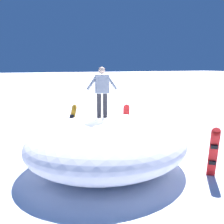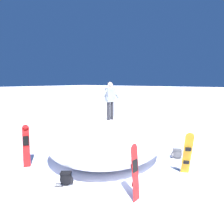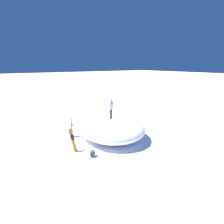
{
  "view_description": "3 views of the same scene",
  "coord_description": "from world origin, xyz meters",
  "px_view_note": "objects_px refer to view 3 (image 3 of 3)",
  "views": [
    {
      "loc": [
        2.76,
        7.54,
        3.35
      ],
      "look_at": [
        -0.29,
        0.55,
        1.93
      ],
      "focal_mm": 40.06,
      "sensor_mm": 36.0,
      "label": 1
    },
    {
      "loc": [
        -6.65,
        -4.76,
        3.34
      ],
      "look_at": [
        -0.6,
        -0.32,
        2.13
      ],
      "focal_mm": 30.59,
      "sensor_mm": 36.0,
      "label": 2
    },
    {
      "loc": [
        9.93,
        -6.54,
        5.74
      ],
      "look_at": [
        0.12,
        0.06,
        2.3
      ],
      "focal_mm": 26.19,
      "sensor_mm": 36.0,
      "label": 3
    }
  ],
  "objects_px": {
    "snowboard_secondary_upright": "(73,140)",
    "snowboard_tertiary_upright": "(114,116)",
    "backpack_far": "(92,126)",
    "snowboarder_standing": "(111,107)",
    "snowboard_primary_upright": "(72,127)",
    "backpack_near": "(92,153)"
  },
  "relations": [
    {
      "from": "backpack_far",
      "to": "snowboard_tertiary_upright",
      "type": "bearing_deg",
      "value": 87.87
    },
    {
      "from": "snowboard_secondary_upright",
      "to": "backpack_far",
      "type": "bearing_deg",
      "value": 135.14
    },
    {
      "from": "snowboard_secondary_upright",
      "to": "backpack_far",
      "type": "height_order",
      "value": "snowboard_secondary_upright"
    },
    {
      "from": "snowboarder_standing",
      "to": "snowboard_primary_upright",
      "type": "height_order",
      "value": "snowboarder_standing"
    },
    {
      "from": "snowboarder_standing",
      "to": "backpack_near",
      "type": "relative_size",
      "value": 2.42
    },
    {
      "from": "snowboard_tertiary_upright",
      "to": "snowboarder_standing",
      "type": "bearing_deg",
      "value": -39.19
    },
    {
      "from": "snowboard_primary_upright",
      "to": "backpack_near",
      "type": "relative_size",
      "value": 2.45
    },
    {
      "from": "snowboard_tertiary_upright",
      "to": "backpack_near",
      "type": "distance_m",
      "value": 6.31
    },
    {
      "from": "backpack_near",
      "to": "backpack_far",
      "type": "xyz_separation_m",
      "value": [
        -4.32,
        2.17,
        0.02
      ]
    },
    {
      "from": "snowboarder_standing",
      "to": "snowboard_tertiary_upright",
      "type": "height_order",
      "value": "snowboarder_standing"
    },
    {
      "from": "snowboard_primary_upright",
      "to": "snowboard_tertiary_upright",
      "type": "relative_size",
      "value": 1.01
    },
    {
      "from": "backpack_near",
      "to": "backpack_far",
      "type": "relative_size",
      "value": 1.14
    },
    {
      "from": "snowboarder_standing",
      "to": "snowboard_secondary_upright",
      "type": "bearing_deg",
      "value": -86.59
    },
    {
      "from": "snowboarder_standing",
      "to": "snowboard_tertiary_upright",
      "type": "xyz_separation_m",
      "value": [
        -2.67,
        2.18,
        -1.77
      ]
    },
    {
      "from": "snowboard_primary_upright",
      "to": "backpack_far",
      "type": "xyz_separation_m",
      "value": [
        -0.66,
        2.14,
        -0.61
      ]
    },
    {
      "from": "backpack_far",
      "to": "snowboard_primary_upright",
      "type": "bearing_deg",
      "value": -72.92
    },
    {
      "from": "snowboarder_standing",
      "to": "snowboard_tertiary_upright",
      "type": "distance_m",
      "value": 3.88
    },
    {
      "from": "backpack_near",
      "to": "snowboard_secondary_upright",
      "type": "bearing_deg",
      "value": -150.19
    },
    {
      "from": "snowboard_secondary_upright",
      "to": "backpack_near",
      "type": "xyz_separation_m",
      "value": [
        1.36,
        0.78,
        -0.63
      ]
    },
    {
      "from": "snowboarder_standing",
      "to": "snowboard_primary_upright",
      "type": "bearing_deg",
      "value": -130.85
    },
    {
      "from": "snowboard_tertiary_upright",
      "to": "backpack_far",
      "type": "relative_size",
      "value": 2.77
    },
    {
      "from": "snowboard_secondary_upright",
      "to": "snowboard_tertiary_upright",
      "type": "relative_size",
      "value": 1.01
    }
  ]
}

